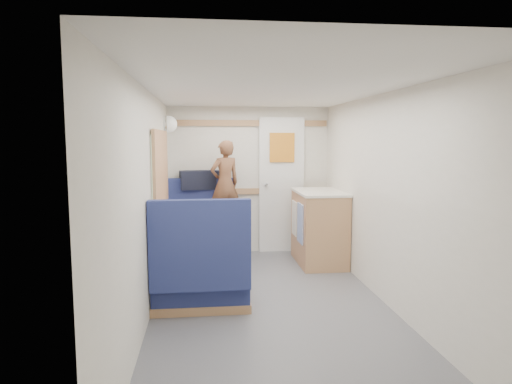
{
  "coord_description": "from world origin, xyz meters",
  "views": [
    {
      "loc": [
        -0.6,
        -3.98,
        1.57
      ],
      "look_at": [
        -0.05,
        0.9,
        0.99
      ],
      "focal_mm": 32.0,
      "sensor_mm": 36.0,
      "label": 1
    }
  ],
  "objects": [
    {
      "name": "wall_left",
      "position": [
        -1.1,
        0.0,
        1.0
      ],
      "size": [
        0.02,
        4.5,
        2.0
      ],
      "primitive_type": "cube",
      "color": "silver",
      "rests_on": "floor"
    },
    {
      "name": "cheese_block",
      "position": [
        -0.62,
        0.79,
        0.76
      ],
      "size": [
        0.11,
        0.09,
        0.04
      ],
      "primitive_type": "cube",
      "rotation": [
        0.0,
        0.0,
        -0.3
      ],
      "color": "#D8C27D",
      "rests_on": "tray"
    },
    {
      "name": "galley_counter",
      "position": [
        0.82,
        1.55,
        0.47
      ],
      "size": [
        0.57,
        0.92,
        0.92
      ],
      "color": "#AA744C",
      "rests_on": "floor"
    },
    {
      "name": "pepper_grinder",
      "position": [
        -0.7,
        1.13,
        0.77
      ],
      "size": [
        0.03,
        0.03,
        0.09
      ],
      "primitive_type": "cylinder",
      "color": "black",
      "rests_on": "dinette_table"
    },
    {
      "name": "bench_far",
      "position": [
        -0.65,
        1.86,
        0.3
      ],
      "size": [
        0.9,
        0.59,
        1.05
      ],
      "color": "navy",
      "rests_on": "floor"
    },
    {
      "name": "dinette_table",
      "position": [
        -0.65,
        1.0,
        0.57
      ],
      "size": [
        0.62,
        0.92,
        0.72
      ],
      "color": "white",
      "rests_on": "floor"
    },
    {
      "name": "beer_glass",
      "position": [
        -0.43,
        1.12,
        0.77
      ],
      "size": [
        0.07,
        0.07,
        0.1
      ],
      "primitive_type": "cylinder",
      "color": "#934F15",
      "rests_on": "dinette_table"
    },
    {
      "name": "tray",
      "position": [
        -0.6,
        0.66,
        0.73
      ],
      "size": [
        0.31,
        0.39,
        0.02
      ],
      "primitive_type": "cube",
      "rotation": [
        0.0,
        0.0,
        -0.09
      ],
      "color": "white",
      "rests_on": "dinette_table"
    },
    {
      "name": "oak_trim_low",
      "position": [
        0.0,
        2.23,
        0.85
      ],
      "size": [
        2.15,
        0.02,
        0.08
      ],
      "primitive_type": "cube",
      "color": "#AA744C",
      "rests_on": "wall_back"
    },
    {
      "name": "dome_light",
      "position": [
        -1.04,
        1.85,
        1.75
      ],
      "size": [
        0.2,
        0.2,
        0.2
      ],
      "primitive_type": "sphere",
      "color": "white",
      "rests_on": "wall_left"
    },
    {
      "name": "bread_loaf",
      "position": [
        -0.43,
        1.21,
        0.77
      ],
      "size": [
        0.22,
        0.29,
        0.11
      ],
      "primitive_type": "cube",
      "rotation": [
        0.0,
        0.0,
        -0.34
      ],
      "color": "brown",
      "rests_on": "dinette_table"
    },
    {
      "name": "tumbler_right",
      "position": [
        -0.61,
        1.1,
        0.77
      ],
      "size": [
        0.06,
        0.06,
        0.1
      ],
      "primitive_type": "cylinder",
      "color": "white",
      "rests_on": "dinette_table"
    },
    {
      "name": "side_window",
      "position": [
        -1.08,
        1.0,
        1.25
      ],
      "size": [
        0.04,
        1.3,
        0.72
      ],
      "primitive_type": "cube",
      "color": "#A5B599",
      "rests_on": "wall_left"
    },
    {
      "name": "rear_door",
      "position": [
        0.45,
        2.22,
        0.97
      ],
      "size": [
        0.62,
        0.12,
        1.86
      ],
      "color": "white",
      "rests_on": "wall_back"
    },
    {
      "name": "bench_near",
      "position": [
        -0.65,
        0.14,
        0.3
      ],
      "size": [
        0.9,
        0.59,
        1.05
      ],
      "color": "navy",
      "rests_on": "floor"
    },
    {
      "name": "wine_glass",
      "position": [
        -0.74,
        1.09,
        0.84
      ],
      "size": [
        0.08,
        0.08,
        0.17
      ],
      "color": "white",
      "rests_on": "dinette_table"
    },
    {
      "name": "salt_grinder",
      "position": [
        -0.65,
        0.99,
        0.77
      ],
      "size": [
        0.04,
        0.04,
        0.1
      ],
      "primitive_type": "cylinder",
      "color": "silver",
      "rests_on": "dinette_table"
    },
    {
      "name": "ledge",
      "position": [
        -0.65,
        2.12,
        0.88
      ],
      "size": [
        0.9,
        0.14,
        0.04
      ],
      "primitive_type": "cube",
      "color": "#AA744C",
      "rests_on": "bench_far"
    },
    {
      "name": "wall_right",
      "position": [
        1.1,
        0.0,
        1.0
      ],
      "size": [
        0.02,
        4.5,
        2.0
      ],
      "primitive_type": "cube",
      "color": "silver",
      "rests_on": "floor"
    },
    {
      "name": "orange_fruit",
      "position": [
        -0.56,
        0.71,
        0.78
      ],
      "size": [
        0.08,
        0.08,
        0.08
      ],
      "primitive_type": "sphere",
      "color": "#D65509",
      "rests_on": "tray"
    },
    {
      "name": "tumbler_left",
      "position": [
        -0.74,
        0.68,
        0.77
      ],
      "size": [
        0.06,
        0.06,
        0.1
      ],
      "primitive_type": "cylinder",
      "color": "white",
      "rests_on": "dinette_table"
    },
    {
      "name": "wall_back",
      "position": [
        0.0,
        2.25,
        1.0
      ],
      "size": [
        2.2,
        0.02,
        2.0
      ],
      "primitive_type": "cube",
      "color": "silver",
      "rests_on": "floor"
    },
    {
      "name": "floor",
      "position": [
        0.0,
        0.0,
        0.0
      ],
      "size": [
        4.5,
        4.5,
        0.0
      ],
      "primitive_type": "plane",
      "color": "#515156",
      "rests_on": "ground"
    },
    {
      "name": "oak_trim_high",
      "position": [
        0.0,
        2.23,
        1.78
      ],
      "size": [
        2.15,
        0.02,
        0.08
      ],
      "primitive_type": "cube",
      "color": "#AA744C",
      "rests_on": "wall_back"
    },
    {
      "name": "duffel_bag",
      "position": [
        -0.67,
        2.12,
        1.02
      ],
      "size": [
        0.55,
        0.33,
        0.25
      ],
      "primitive_type": "cube",
      "rotation": [
        0.0,
        0.0,
        0.16
      ],
      "color": "black",
      "rests_on": "ledge"
    },
    {
      "name": "ceiling",
      "position": [
        0.0,
        0.0,
        2.0
      ],
      "size": [
        4.5,
        4.5,
        0.0
      ],
      "primitive_type": "plane",
      "rotation": [
        3.14,
        0.0,
        0.0
      ],
      "color": "silver",
      "rests_on": "wall_back"
    },
    {
      "name": "person",
      "position": [
        -0.35,
        1.86,
        1.0
      ],
      "size": [
        0.47,
        0.41,
        1.1
      ],
      "primitive_type": "imported",
      "rotation": [
        0.0,
        0.0,
        3.57
      ],
      "color": "brown",
      "rests_on": "bench_far"
    }
  ]
}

